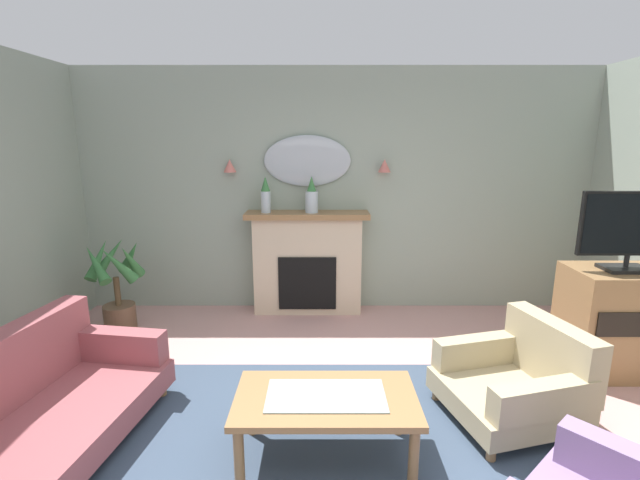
{
  "coord_description": "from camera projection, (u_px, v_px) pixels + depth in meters",
  "views": [
    {
      "loc": [
        -0.18,
        -2.16,
        1.95
      ],
      "look_at": [
        -0.18,
        1.65,
        1.08
      ],
      "focal_mm": 24.96,
      "sensor_mm": 36.0,
      "label": 1
    }
  ],
  "objects": [
    {
      "name": "fireplace",
      "position": [
        307.0,
        264.0,
        5.03
      ],
      "size": [
        1.36,
        0.36,
        1.16
      ],
      "color": "beige",
      "rests_on": "ground"
    },
    {
      "name": "wall_back",
      "position": [
        336.0,
        192.0,
        5.07
      ],
      "size": [
        6.72,
        0.1,
        2.71
      ],
      "primitive_type": "cube",
      "color": "#93A393",
      "rests_on": "ground"
    },
    {
      "name": "coffee_table",
      "position": [
        326.0,
        404.0,
        2.68
      ],
      "size": [
        1.1,
        0.6,
        0.45
      ],
      "color": "olive",
      "rests_on": "ground"
    },
    {
      "name": "mantel_vase_right",
      "position": [
        311.0,
        197.0,
        4.83
      ],
      "size": [
        0.14,
        0.14,
        0.39
      ],
      "color": "silver",
      "rests_on": "fireplace"
    },
    {
      "name": "wall_sconce_left",
      "position": [
        230.0,
        166.0,
        4.87
      ],
      "size": [
        0.14,
        0.14,
        0.14
      ],
      "primitive_type": "cone",
      "color": "#D17066"
    },
    {
      "name": "armchair_by_coffee_table",
      "position": [
        518.0,
        379.0,
        3.12
      ],
      "size": [
        0.99,
        0.98,
        0.71
      ],
      "color": "tan",
      "rests_on": "ground"
    },
    {
      "name": "mantel_vase_left",
      "position": [
        265.0,
        195.0,
        4.82
      ],
      "size": [
        0.1,
        0.1,
        0.39
      ],
      "color": "silver",
      "rests_on": "fireplace"
    },
    {
      "name": "wall_sconce_right",
      "position": [
        384.0,
        166.0,
        4.87
      ],
      "size": [
        0.14,
        0.14,
        0.14
      ],
      "primitive_type": "cone",
      "color": "#D17066"
    },
    {
      "name": "tv_flatscreen",
      "position": [
        632.0,
        229.0,
        3.55
      ],
      "size": [
        0.84,
        0.24,
        0.65
      ],
      "color": "black",
      "rests_on": "tv_cabinet"
    },
    {
      "name": "floral_couch",
      "position": [
        27.0,
        414.0,
        2.7
      ],
      "size": [
        1.1,
        1.81,
        0.76
      ],
      "color": "#934C51",
      "rests_on": "ground"
    },
    {
      "name": "tv_cabinet",
      "position": [
        615.0,
        321.0,
        3.75
      ],
      "size": [
        0.8,
        0.57,
        0.9
      ],
      "color": "olive",
      "rests_on": "ground"
    },
    {
      "name": "potted_plant_corner_palm",
      "position": [
        116.0,
        285.0,
        4.53
      ],
      "size": [
        0.6,
        0.62,
        0.97
      ],
      "color": "brown",
      "rests_on": "ground"
    },
    {
      "name": "patterned_rug",
      "position": [
        350.0,
        462.0,
        2.74
      ],
      "size": [
        3.2,
        2.4,
        0.01
      ],
      "primitive_type": "cube",
      "color": "#38475B",
      "rests_on": "ground"
    },
    {
      "name": "wall_mirror",
      "position": [
        307.0,
        161.0,
        4.91
      ],
      "size": [
        0.96,
        0.06,
        0.56
      ],
      "primitive_type": "ellipsoid",
      "color": "#B2BCC6"
    }
  ]
}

